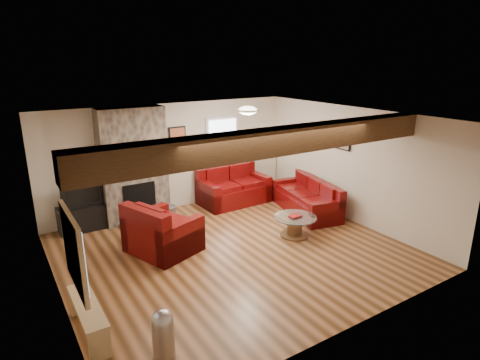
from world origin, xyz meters
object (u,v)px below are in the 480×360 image
at_px(sofa_three, 306,196).
at_px(television, 82,194).
at_px(armchair_red, 163,227).
at_px(tv_cabinet, 85,217).
at_px(floor_lamp, 277,146).
at_px(coffee_table, 295,226).
at_px(loveseat, 234,186).

xyz_separation_m(sofa_three, television, (-4.58, 1.73, 0.40)).
bearing_deg(armchair_red, tv_cabinet, 9.80).
height_order(tv_cabinet, floor_lamp, floor_lamp).
bearing_deg(television, coffee_table, -36.92).
bearing_deg(coffee_table, floor_lamp, 60.34).
xyz_separation_m(coffee_table, floor_lamp, (1.40, 2.47, 1.06)).
height_order(sofa_three, tv_cabinet, sofa_three).
bearing_deg(television, armchair_red, -60.65).
xyz_separation_m(coffee_table, tv_cabinet, (-3.50, 2.63, 0.06)).
height_order(tv_cabinet, television, television).
bearing_deg(loveseat, sofa_three, -53.87).
bearing_deg(loveseat, television, 173.73).
distance_m(loveseat, coffee_table, 2.34).
distance_m(tv_cabinet, floor_lamp, 5.01).
relative_size(armchair_red, coffee_table, 1.37).
bearing_deg(floor_lamp, tv_cabinet, 178.10).
bearing_deg(coffee_table, tv_cabinet, 143.08).
bearing_deg(sofa_three, loveseat, -130.55).
relative_size(sofa_three, loveseat, 1.19).
height_order(sofa_three, television, television).
distance_m(armchair_red, tv_cabinet, 2.08).
distance_m(coffee_table, floor_lamp, 3.03).
xyz_separation_m(loveseat, tv_cabinet, (-3.49, 0.30, -0.18)).
bearing_deg(sofa_three, television, -98.71).
distance_m(loveseat, television, 3.52).
bearing_deg(loveseat, armchair_red, -150.05).
bearing_deg(loveseat, floor_lamp, 4.17).
height_order(coffee_table, floor_lamp, floor_lamp).
distance_m(armchair_red, floor_lamp, 4.30).
xyz_separation_m(tv_cabinet, floor_lamp, (4.90, -0.16, 1.01)).
height_order(armchair_red, floor_lamp, floor_lamp).
xyz_separation_m(armchair_red, floor_lamp, (3.89, 1.64, 0.80)).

